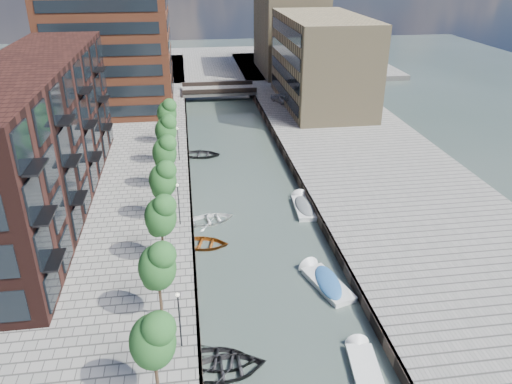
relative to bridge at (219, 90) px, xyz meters
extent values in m
plane|color=#38473F|center=(0.00, -32.00, -1.39)|extent=(300.00, 300.00, 0.00)
cube|color=gray|center=(16.00, -32.00, -0.89)|extent=(20.00, 140.00, 1.00)
cube|color=#332823|center=(-6.10, -32.00, -0.89)|extent=(0.25, 140.00, 1.00)
cube|color=#332823|center=(6.10, -32.00, -0.89)|extent=(0.25, 140.00, 1.00)
cube|color=gray|center=(0.00, 28.00, -0.89)|extent=(80.00, 40.00, 1.00)
cube|color=black|center=(-20.00, -42.00, 6.61)|extent=(8.00, 38.00, 14.00)
cube|color=brown|center=(-17.00, -7.00, 14.61)|extent=(18.00, 18.00, 30.00)
cube|color=#917D59|center=(16.00, -10.00, 6.61)|extent=(12.00, 25.00, 14.00)
cube|color=#917D59|center=(16.00, 16.00, 7.61)|extent=(12.00, 20.00, 16.00)
cube|color=gray|center=(0.00, 0.00, -0.09)|extent=(13.00, 6.00, 0.60)
cube|color=#332823|center=(0.00, -2.80, 0.51)|extent=(13.00, 0.40, 0.80)
cube|color=#332823|center=(0.00, 2.80, 0.51)|extent=(13.00, 0.40, 0.80)
cylinder|color=#382619|center=(-8.50, -68.00, 1.21)|extent=(0.20, 0.20, 3.20)
ellipsoid|color=#225A25|center=(-8.50, -68.00, 3.93)|extent=(2.50, 2.50, 3.25)
cylinder|color=#382619|center=(-8.50, -61.00, 1.21)|extent=(0.20, 0.20, 3.20)
ellipsoid|color=#225A25|center=(-8.50, -61.00, 3.93)|extent=(2.50, 2.50, 3.25)
cylinder|color=#382619|center=(-8.50, -54.00, 1.21)|extent=(0.20, 0.20, 3.20)
ellipsoid|color=#225A25|center=(-8.50, -54.00, 3.93)|extent=(2.50, 2.50, 3.25)
cylinder|color=#382619|center=(-8.50, -47.00, 1.21)|extent=(0.20, 0.20, 3.20)
ellipsoid|color=#225A25|center=(-8.50, -47.00, 3.93)|extent=(2.50, 2.50, 3.25)
cylinder|color=#382619|center=(-8.50, -40.00, 1.21)|extent=(0.20, 0.20, 3.20)
ellipsoid|color=#225A25|center=(-8.50, -40.00, 3.93)|extent=(2.50, 2.50, 3.25)
cylinder|color=#382619|center=(-8.50, -33.00, 1.21)|extent=(0.20, 0.20, 3.20)
ellipsoid|color=#225A25|center=(-8.50, -33.00, 3.93)|extent=(2.50, 2.50, 3.25)
cylinder|color=#382619|center=(-8.50, -26.00, 1.21)|extent=(0.20, 0.20, 3.20)
ellipsoid|color=#225A25|center=(-8.50, -26.00, 3.93)|extent=(2.50, 2.50, 3.25)
cylinder|color=black|center=(-7.20, -64.00, 1.61)|extent=(0.10, 0.10, 4.00)
sphere|color=#FFF2CC|center=(-7.20, -64.00, 3.61)|extent=(0.24, 0.24, 0.24)
cylinder|color=black|center=(-7.20, -48.00, 1.61)|extent=(0.10, 0.10, 4.00)
sphere|color=#FFF2CC|center=(-7.20, -48.00, 3.61)|extent=(0.24, 0.24, 0.24)
cylinder|color=black|center=(-7.20, -32.00, 1.61)|extent=(0.10, 0.10, 4.00)
sphere|color=#FFF2CC|center=(-7.20, -32.00, 3.61)|extent=(0.24, 0.24, 0.24)
imported|color=black|center=(-4.46, -65.65, -1.39)|extent=(5.34, 3.96, 1.06)
imported|color=black|center=(-4.83, -64.84, -1.39)|extent=(5.20, 4.16, 0.96)
imported|color=#813C0E|center=(-5.24, -50.53, -1.39)|extent=(5.22, 4.21, 0.96)
imported|color=white|center=(-4.24, -46.12, -1.39)|extent=(5.19, 4.23, 0.94)
imported|color=#242326|center=(-4.48, -28.58, -1.39)|extent=(5.66, 4.51, 1.05)
cube|color=white|center=(4.06, -67.10, -1.34)|extent=(2.13, 4.59, 0.63)
cube|color=white|center=(4.06, -67.10, -1.00)|extent=(2.21, 4.70, 0.10)
cone|color=white|center=(4.31, -64.89, -1.29)|extent=(1.73, 1.05, 1.64)
cube|color=white|center=(4.16, -58.04, -1.34)|extent=(3.26, 5.36, 0.71)
cube|color=white|center=(4.16, -58.04, -0.95)|extent=(3.37, 5.49, 0.11)
cone|color=white|center=(3.42, -55.64, -1.28)|extent=(2.07, 1.49, 1.86)
ellipsoid|color=#235AA1|center=(4.16, -58.04, -0.90)|extent=(3.02, 4.91, 0.61)
cube|color=white|center=(5.29, -45.05, -1.34)|extent=(2.09, 5.02, 0.70)
cube|color=white|center=(5.29, -45.05, -0.96)|extent=(2.18, 5.13, 0.11)
cone|color=white|center=(5.43, -42.59, -1.28)|extent=(1.87, 1.06, 1.82)
ellipsoid|color=slate|center=(5.29, -45.05, -0.91)|extent=(1.96, 4.59, 0.60)
imported|color=#A8AAAD|center=(9.78, -8.30, 0.32)|extent=(3.20, 4.47, 1.41)
camera|label=1|loc=(-5.97, -88.94, 22.30)|focal=35.00mm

